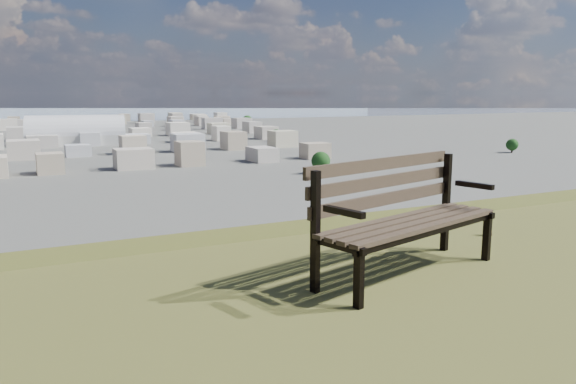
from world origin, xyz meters
TOP-DOWN VIEW (x-y plane):
  - park_bench at (0.98, 2.69)m, footprint 1.67×0.92m
  - arena at (29.18, 306.96)m, footprint 50.04×26.76m
  - city_blocks at (0.00, 394.44)m, footprint 395.00×361.00m
  - bay_water at (0.00, 900.00)m, footprint 2400.00×700.00m

SIDE VIEW (x-z plane):
  - bay_water at x=0.00m, z-range -0.06..0.06m
  - city_blocks at x=0.00m, z-range 0.00..7.00m
  - arena at x=29.18m, z-range -5.32..14.80m
  - park_bench at x=0.98m, z-range 25.05..25.89m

